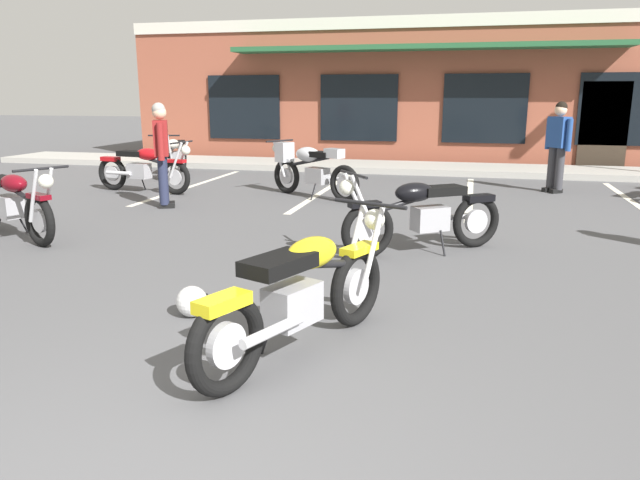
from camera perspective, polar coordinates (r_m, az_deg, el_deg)
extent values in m
plane|color=#515154|center=(6.36, 1.02, -2.97)|extent=(80.00, 80.00, 0.00)
cube|color=#A8A59E|center=(14.96, 8.75, 6.70)|extent=(22.00, 1.80, 0.14)
cube|color=brown|center=(19.13, 10.21, 13.46)|extent=(15.93, 6.05, 3.71)
cube|color=beige|center=(16.18, 9.66, 19.56)|extent=(15.93, 0.06, 0.30)
cube|color=black|center=(17.16, -7.12, 12.23)|extent=(2.04, 0.06, 1.70)
cube|color=black|center=(16.29, 3.64, 12.24)|extent=(2.04, 0.06, 1.70)
cube|color=black|center=(16.02, 15.16, 11.79)|extent=(2.04, 0.06, 1.70)
cube|color=black|center=(16.38, 26.56, 10.89)|extent=(2.04, 0.06, 1.70)
cube|color=#33281E|center=(16.32, 25.03, 9.62)|extent=(1.10, 0.06, 2.10)
cube|color=#235933|center=(15.71, 9.43, 17.38)|extent=(9.56, 0.90, 0.12)
cube|color=silver|center=(12.58, -11.83, 4.99)|extent=(0.12, 4.80, 0.01)
cube|color=silver|center=(11.66, 0.33, 4.63)|extent=(0.12, 4.80, 0.01)
cube|color=silver|center=(11.34, 13.83, 3.98)|extent=(0.12, 4.80, 0.01)
cube|color=silver|center=(11.66, 27.31, 3.11)|extent=(0.12, 4.80, 0.01)
torus|color=black|center=(3.79, -8.75, -9.72)|extent=(0.34, 0.63, 0.64)
cylinder|color=#B7B7BC|center=(3.79, -8.75, -9.72)|extent=(0.17, 0.29, 0.29)
torus|color=black|center=(4.84, 3.39, -4.37)|extent=(0.34, 0.63, 0.64)
cylinder|color=#B7B7BC|center=(4.84, 3.39, -4.37)|extent=(0.17, 0.29, 0.29)
cylinder|color=silver|center=(4.88, 3.20, -0.31)|extent=(0.16, 0.32, 0.66)
cylinder|color=silver|center=(4.79, 5.00, -0.62)|extent=(0.16, 0.32, 0.66)
cylinder|color=black|center=(4.84, 4.66, 3.40)|extent=(0.62, 0.28, 0.03)
sphere|color=silver|center=(4.93, 5.12, 1.93)|extent=(0.22, 0.22, 0.17)
cube|color=yellow|center=(4.79, 3.70, -0.83)|extent=(0.27, 0.39, 0.06)
cube|color=#9E9EA3|center=(4.20, -2.59, -6.03)|extent=(0.37, 0.46, 0.28)
cylinder|color=silver|center=(3.87, -4.43, -8.47)|extent=(0.27, 0.54, 0.07)
cylinder|color=black|center=(4.28, -0.94, -2.29)|extent=(0.41, 0.89, 0.26)
ellipsoid|color=yellow|center=(4.27, -0.78, -1.20)|extent=(0.42, 0.54, 0.22)
cube|color=black|center=(4.00, -3.90, -2.25)|extent=(0.46, 0.59, 0.10)
cube|color=yellow|center=(3.68, -9.13, -5.80)|extent=(0.28, 0.39, 0.08)
cylinder|color=black|center=(4.36, -5.00, -9.02)|extent=(0.13, 0.07, 0.29)
torus|color=black|center=(8.07, -24.77, 1.65)|extent=(0.62, 0.37, 0.64)
cylinder|color=#B7B7BC|center=(8.07, -24.77, 1.65)|extent=(0.29, 0.18, 0.29)
cylinder|color=silver|center=(7.97, -24.10, 3.92)|extent=(0.31, 0.18, 0.66)
cylinder|color=silver|center=(7.89, -25.26, 3.73)|extent=(0.31, 0.18, 0.66)
cylinder|color=black|center=(7.82, -24.65, 6.08)|extent=(0.31, 0.61, 0.03)
sphere|color=silver|center=(7.76, -24.28, 5.03)|extent=(0.23, 0.23, 0.17)
cube|color=maroon|center=(7.98, -24.85, 3.72)|extent=(0.39, 0.28, 0.06)
cube|color=#9E9EA3|center=(8.78, -27.12, 2.81)|extent=(0.46, 0.39, 0.28)
cylinder|color=black|center=(8.56, -26.75, 4.24)|extent=(0.88, 0.46, 0.26)
ellipsoid|color=maroon|center=(8.53, -26.76, 4.76)|extent=(0.55, 0.44, 0.22)
cube|color=black|center=(8.86, -27.71, 4.93)|extent=(0.59, 0.48, 0.10)
cylinder|color=black|center=(8.95, -26.08, 1.41)|extent=(0.08, 0.13, 0.29)
torus|color=black|center=(14.94, -12.78, 7.48)|extent=(0.26, 0.64, 0.64)
cylinder|color=#B7B7BC|center=(14.94, -12.78, 7.48)|extent=(0.13, 0.29, 0.29)
torus|color=black|center=(13.54, -14.07, 6.82)|extent=(0.26, 0.64, 0.64)
cylinder|color=#B7B7BC|center=(13.54, -14.07, 6.82)|extent=(0.13, 0.29, 0.29)
cylinder|color=silver|center=(13.39, -13.87, 8.13)|extent=(0.12, 0.33, 0.66)
cylinder|color=silver|center=(13.43, -14.62, 8.11)|extent=(0.12, 0.33, 0.66)
cylinder|color=black|center=(13.31, -14.41, 9.46)|extent=(0.65, 0.19, 0.03)
sphere|color=silver|center=(13.24, -14.46, 8.83)|extent=(0.21, 0.21, 0.17)
cube|color=beige|center=(13.47, -14.18, 8.06)|extent=(0.22, 0.38, 0.06)
cube|color=#9E9EA3|center=(14.31, -13.34, 7.52)|extent=(0.33, 0.45, 0.28)
cylinder|color=silver|center=(14.70, -13.55, 7.50)|extent=(0.20, 0.55, 0.07)
cylinder|color=black|center=(14.09, -13.57, 8.40)|extent=(0.29, 0.93, 0.26)
ellipsoid|color=beige|center=(14.06, -13.61, 8.72)|extent=(0.37, 0.53, 0.22)
cube|color=black|center=(14.41, -13.29, 8.84)|extent=(0.40, 0.57, 0.10)
cube|color=beige|center=(14.93, -12.82, 8.55)|extent=(0.24, 0.39, 0.08)
cylinder|color=black|center=(14.36, -12.52, 6.54)|extent=(0.14, 0.06, 0.29)
torus|color=black|center=(12.40, -18.86, 5.92)|extent=(0.65, 0.19, 0.64)
cylinder|color=#B7B7BC|center=(12.40, -18.86, 5.92)|extent=(0.29, 0.10, 0.29)
torus|color=black|center=(11.51, -13.41, 5.73)|extent=(0.65, 0.19, 0.64)
cylinder|color=#B7B7BC|center=(11.51, -13.41, 5.73)|extent=(0.29, 0.10, 0.29)
cylinder|color=silver|center=(11.49, -12.82, 7.36)|extent=(0.33, 0.09, 0.66)
cylinder|color=silver|center=(11.34, -13.35, 7.26)|extent=(0.33, 0.09, 0.66)
cylinder|color=black|center=(11.34, -12.84, 8.91)|extent=(0.13, 0.66, 0.03)
sphere|color=silver|center=(11.30, -12.46, 8.20)|extent=(0.19, 0.19, 0.17)
cube|color=#B70F14|center=(11.45, -13.33, 7.21)|extent=(0.38, 0.19, 0.06)
cube|color=#9E9EA3|center=(11.98, -16.56, 6.22)|extent=(0.43, 0.30, 0.28)
cylinder|color=silver|center=(12.11, -18.34, 5.98)|extent=(0.55, 0.15, 0.07)
cylinder|color=black|center=(11.83, -15.88, 7.35)|extent=(0.94, 0.20, 0.26)
ellipsoid|color=#B70F14|center=(11.81, -15.83, 7.74)|extent=(0.51, 0.33, 0.22)
cube|color=black|center=(12.04, -17.19, 7.75)|extent=(0.56, 0.35, 0.10)
cube|color=#B70F14|center=(12.38, -19.03, 7.20)|extent=(0.38, 0.21, 0.08)
cylinder|color=black|center=(12.20, -16.21, 5.13)|extent=(0.04, 0.14, 0.29)
torus|color=black|center=(7.54, 14.40, 1.72)|extent=(0.58, 0.45, 0.64)
cylinder|color=#B7B7BC|center=(7.54, 14.40, 1.72)|extent=(0.27, 0.22, 0.29)
torus|color=black|center=(6.81, 4.48, 0.87)|extent=(0.58, 0.45, 0.64)
cylinder|color=#B7B7BC|center=(6.81, 4.48, 0.87)|extent=(0.27, 0.22, 0.29)
cylinder|color=silver|center=(6.62, 4.08, 3.35)|extent=(0.29, 0.22, 0.66)
cylinder|color=silver|center=(6.79, 3.43, 3.60)|extent=(0.29, 0.22, 0.66)
cylinder|color=black|center=(6.62, 3.16, 6.16)|extent=(0.41, 0.56, 0.03)
sphere|color=silver|center=(6.61, 2.51, 4.93)|extent=(0.24, 0.24, 0.17)
cube|color=black|center=(6.73, 4.21, 3.34)|extent=(0.37, 0.32, 0.06)
cube|color=#9E9EA3|center=(7.17, 10.26, 1.99)|extent=(0.47, 0.43, 0.28)
cylinder|color=silver|center=(7.49, 12.12, 2.09)|extent=(0.49, 0.37, 0.07)
cylinder|color=black|center=(7.03, 8.95, 3.80)|extent=(0.80, 0.59, 0.26)
ellipsoid|color=black|center=(7.00, 8.83, 4.44)|extent=(0.54, 0.49, 0.22)
cube|color=black|center=(7.19, 11.33, 4.57)|extent=(0.59, 0.53, 0.10)
cube|color=black|center=(7.50, 14.65, 3.82)|extent=(0.39, 0.34, 0.08)
cylinder|color=black|center=(7.11, 11.41, -0.29)|extent=(0.10, 0.12, 0.29)
torus|color=black|center=(10.38, 2.31, 5.28)|extent=(0.60, 0.41, 0.64)
cylinder|color=#B7B7BC|center=(10.38, 2.31, 5.28)|extent=(0.28, 0.20, 0.29)
torus|color=black|center=(11.38, -3.14, 6.00)|extent=(0.60, 0.41, 0.64)
cylinder|color=#B7B7BC|center=(11.38, -3.14, 6.00)|extent=(0.28, 0.20, 0.29)
cylinder|color=silver|center=(11.35, -3.84, 7.59)|extent=(0.30, 0.20, 0.66)
cylinder|color=silver|center=(11.48, -3.17, 7.67)|extent=(0.30, 0.20, 0.66)
cylinder|color=black|center=(11.45, -3.81, 9.25)|extent=(0.36, 0.59, 0.03)
sphere|color=silver|center=(11.52, -4.07, 8.57)|extent=(0.23, 0.23, 0.17)
cube|color=silver|center=(11.37, -3.30, 7.51)|extent=(0.38, 0.30, 0.06)
cube|color=#9E9EA3|center=(10.80, -0.24, 6.04)|extent=(0.47, 0.41, 0.28)
cylinder|color=silver|center=(10.66, 1.72, 5.71)|extent=(0.51, 0.34, 0.07)
cylinder|color=black|center=(10.91, -1.00, 7.38)|extent=(0.85, 0.52, 0.26)
ellipsoid|color=silver|center=(10.93, -1.15, 8.02)|extent=(0.60, 0.52, 0.26)
cube|color=silver|center=(11.37, -3.34, 8.22)|extent=(0.35, 0.36, 0.36)
cube|color=black|center=(10.69, 0.15, 8.01)|extent=(0.47, 0.41, 0.10)
cube|color=silver|center=(10.48, 1.35, 8.12)|extent=(0.38, 0.33, 0.16)
cylinder|color=black|center=(10.66, -0.64, 4.53)|extent=(0.09, 0.13, 0.29)
cube|color=black|center=(12.22, 21.23, 4.29)|extent=(0.25, 0.23, 0.08)
cube|color=black|center=(12.36, 20.57, 4.44)|extent=(0.25, 0.23, 0.08)
cylinder|color=#38383D|center=(12.19, 21.53, 6.25)|extent=(0.21, 0.21, 0.80)
cylinder|color=#38383D|center=(12.33, 20.87, 6.37)|extent=(0.21, 0.21, 0.80)
cube|color=#23478C|center=(12.21, 21.46, 9.38)|extent=(0.41, 0.43, 0.56)
cylinder|color=#23478C|center=(12.04, 22.29, 9.07)|extent=(0.14, 0.14, 0.58)
cylinder|color=#23478C|center=(12.39, 20.62, 9.31)|extent=(0.14, 0.14, 0.58)
sphere|color=beige|center=(12.19, 21.63, 11.25)|extent=(0.31, 0.31, 0.22)
sphere|color=black|center=(12.20, 21.68, 11.48)|extent=(0.29, 0.29, 0.21)
cube|color=black|center=(10.39, -14.09, 3.33)|extent=(0.26, 0.20, 0.08)
cube|color=black|center=(10.20, -14.12, 3.14)|extent=(0.26, 0.20, 0.08)
cylinder|color=#232842|center=(10.33, -14.44, 5.61)|extent=(0.20, 0.20, 0.80)
cylinder|color=#232842|center=(10.13, -14.48, 5.46)|extent=(0.20, 0.20, 0.80)
cube|color=maroon|center=(10.17, -14.68, 9.22)|extent=(0.37, 0.44, 0.56)
cylinder|color=maroon|center=(10.42, -14.62, 9.09)|extent=(0.13, 0.13, 0.58)
cylinder|color=maroon|center=(9.92, -14.72, 8.89)|extent=(0.13, 0.13, 0.58)
sphere|color=beige|center=(10.15, -14.82, 11.47)|extent=(0.29, 0.29, 0.22)
sphere|color=gray|center=(10.15, -14.89, 11.75)|extent=(0.28, 0.28, 0.21)
sphere|color=silver|center=(5.18, -11.91, -5.65)|extent=(0.26, 0.26, 0.26)
cube|color=black|center=(5.27, -11.41, -5.37)|extent=(0.18, 0.03, 0.09)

